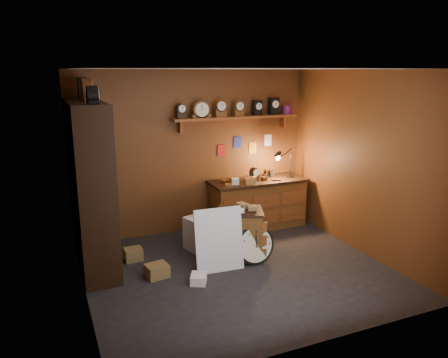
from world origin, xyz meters
TOP-DOWN VIEW (x-y plane):
  - floor at (0.00, 0.00)m, footprint 4.00×4.00m
  - room_shell at (0.04, 0.11)m, footprint 4.02×3.62m
  - shelving_unit at (-1.79, 0.98)m, footprint 0.47×1.60m
  - workbench at (1.05, 1.47)m, footprint 1.69×0.66m
  - low_cabinet at (0.23, 0.41)m, footprint 0.79×0.73m
  - big_round_clock at (0.32, 0.14)m, footprint 0.57×0.18m
  - white_panel at (-0.22, 0.15)m, footprint 0.68×0.22m
  - mini_fridge at (-0.15, 0.88)m, footprint 0.61×0.63m
  - floor_box_a at (-1.07, 0.26)m, footprint 0.32×0.28m
  - floor_box_b at (-0.62, -0.12)m, footprint 0.28×0.30m
  - floor_box_c at (-1.26, 0.91)m, footprint 0.26×0.22m

SIDE VIEW (x-z plane):
  - floor at x=0.00m, z-range 0.00..0.00m
  - white_panel at x=-0.22m, z-range -0.44..0.44m
  - floor_box_b at x=-0.62m, z-range 0.00..0.12m
  - floor_box_a at x=-1.07m, z-range 0.00..0.17m
  - floor_box_c at x=-1.26m, z-range 0.00..0.19m
  - mini_fridge at x=-0.15m, z-range 0.00..0.51m
  - big_round_clock at x=0.32m, z-range -0.01..0.56m
  - low_cabinet at x=0.23m, z-range -0.01..0.80m
  - workbench at x=1.05m, z-range -0.21..1.15m
  - shelving_unit at x=-1.79m, z-range -0.03..2.54m
  - room_shell at x=0.04m, z-range 0.37..3.08m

